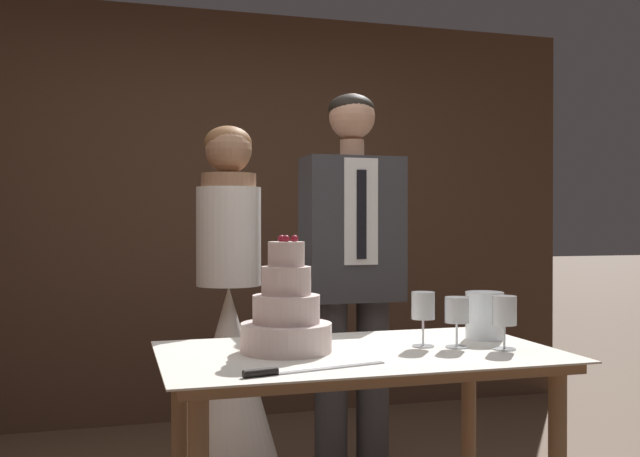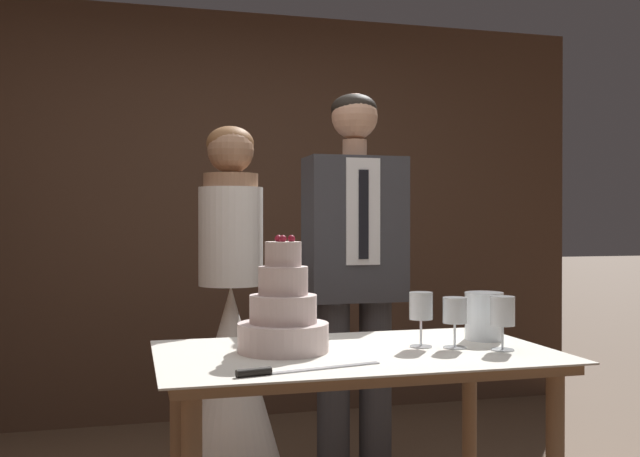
% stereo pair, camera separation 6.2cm
% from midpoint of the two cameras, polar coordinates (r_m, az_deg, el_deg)
% --- Properties ---
extents(wall_back, '(4.77, 0.12, 2.56)m').
position_cam_midpoint_polar(wall_back, '(4.56, -7.04, 1.11)').
color(wall_back, '#513828').
rests_on(wall_back, ground_plane).
extents(cake_table, '(1.28, 0.75, 0.81)m').
position_cam_midpoint_polar(cake_table, '(2.37, 3.64, -12.31)').
color(cake_table, '#8E6B4C').
rests_on(cake_table, ground_plane).
extents(tiered_cake, '(0.29, 0.29, 0.38)m').
position_cam_midpoint_polar(tiered_cake, '(2.31, -2.19, -6.93)').
color(tiered_cake, beige).
rests_on(tiered_cake, cake_table).
extents(cake_knife, '(0.44, 0.11, 0.02)m').
position_cam_midpoint_polar(cake_knife, '(2.01, -2.11, -11.28)').
color(cake_knife, silver).
rests_on(cake_knife, cake_table).
extents(wine_glass_near, '(0.08, 0.08, 0.18)m').
position_cam_midpoint_polar(wine_glass_near, '(2.42, 8.81, -6.36)').
color(wine_glass_near, silver).
rests_on(wine_glass_near, cake_table).
extents(wine_glass_middle, '(0.08, 0.08, 0.18)m').
position_cam_midpoint_polar(wine_glass_middle, '(2.41, 15.12, -6.62)').
color(wine_glass_middle, silver).
rests_on(wine_glass_middle, cake_table).
extents(wine_glass_far, '(0.08, 0.08, 0.17)m').
position_cam_midpoint_polar(wine_glass_far, '(2.42, 11.46, -6.65)').
color(wine_glass_far, silver).
rests_on(wine_glass_far, cake_table).
extents(hurricane_candle, '(0.14, 0.14, 0.17)m').
position_cam_midpoint_polar(hurricane_candle, '(2.62, 13.66, -6.90)').
color(hurricane_candle, silver).
rests_on(hurricane_candle, cake_table).
extents(bride, '(0.54, 0.54, 1.65)m').
position_cam_midpoint_polar(bride, '(3.18, -6.58, -10.80)').
color(bride, white).
rests_on(bride, ground_plane).
extents(groom, '(0.45, 0.25, 1.82)m').
position_cam_midpoint_polar(groom, '(3.26, 3.33, -3.02)').
color(groom, '#38383D').
rests_on(groom, ground_plane).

